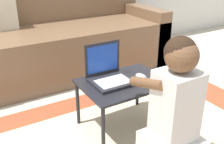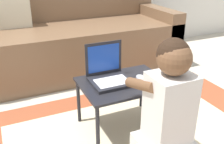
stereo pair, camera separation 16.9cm
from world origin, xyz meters
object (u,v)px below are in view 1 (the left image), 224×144
at_px(couch, 65,41).
at_px(person_seated, 174,112).
at_px(laptop_desk, 123,87).
at_px(computer_mouse, 141,77).
at_px(laptop, 109,76).

xyz_separation_m(couch, person_seated, (-0.01, -1.60, 0.03)).
relative_size(couch, laptop_desk, 3.55).
height_order(couch, computer_mouse, couch).
xyz_separation_m(computer_mouse, person_seated, (-0.07, -0.39, -0.03)).
height_order(couch, laptop, couch).
distance_m(couch, computer_mouse, 1.22).
bearing_deg(laptop_desk, laptop, 150.71).
xyz_separation_m(couch, laptop_desk, (-0.05, -1.17, 0.01)).
xyz_separation_m(couch, laptop, (-0.13, -1.13, 0.08)).
bearing_deg(person_seated, couch, 89.53).
relative_size(laptop_desk, person_seated, 0.73).
xyz_separation_m(laptop, computer_mouse, (0.19, -0.09, -0.02)).
bearing_deg(couch, person_seated, -90.47).
distance_m(laptop_desk, person_seated, 0.44).
distance_m(laptop_desk, laptop, 0.12).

